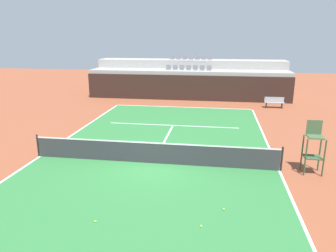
# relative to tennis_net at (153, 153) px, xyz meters

# --- Properties ---
(ground_plane) EXTENTS (80.00, 80.00, 0.00)m
(ground_plane) POSITION_rel_tennis_net_xyz_m (0.00, 0.00, -0.51)
(ground_plane) COLOR brown
(court_surface) EXTENTS (11.00, 24.00, 0.01)m
(court_surface) POSITION_rel_tennis_net_xyz_m (0.00, 0.00, -0.50)
(court_surface) COLOR #2D7238
(court_surface) RESTS_ON ground_plane
(baseline_far) EXTENTS (11.00, 0.10, 0.00)m
(baseline_far) POSITION_rel_tennis_net_xyz_m (0.00, 11.95, -0.50)
(baseline_far) COLOR white
(baseline_far) RESTS_ON court_surface
(sideline_left) EXTENTS (0.10, 24.00, 0.00)m
(sideline_left) POSITION_rel_tennis_net_xyz_m (-5.45, 0.00, -0.50)
(sideline_left) COLOR white
(sideline_left) RESTS_ON court_surface
(sideline_right) EXTENTS (0.10, 24.00, 0.00)m
(sideline_right) POSITION_rel_tennis_net_xyz_m (5.45, 0.00, -0.50)
(sideline_right) COLOR white
(sideline_right) RESTS_ON court_surface
(service_line_far) EXTENTS (8.26, 0.10, 0.00)m
(service_line_far) POSITION_rel_tennis_net_xyz_m (0.00, 6.40, -0.50)
(service_line_far) COLOR white
(service_line_far) RESTS_ON court_surface
(centre_service_line) EXTENTS (0.10, 6.40, 0.00)m
(centre_service_line) POSITION_rel_tennis_net_xyz_m (0.00, 3.20, -0.50)
(centre_service_line) COLOR white
(centre_service_line) RESTS_ON court_surface
(back_wall) EXTENTS (18.10, 0.30, 2.21)m
(back_wall) POSITION_rel_tennis_net_xyz_m (0.00, 14.99, 0.60)
(back_wall) COLOR black
(back_wall) RESTS_ON ground_plane
(stands_tier_lower) EXTENTS (18.10, 2.40, 2.52)m
(stands_tier_lower) POSITION_rel_tennis_net_xyz_m (0.00, 16.34, 0.75)
(stands_tier_lower) COLOR #9E9E99
(stands_tier_lower) RESTS_ON ground_plane
(stands_tier_upper) EXTENTS (18.10, 2.40, 3.31)m
(stands_tier_upper) POSITION_rel_tennis_net_xyz_m (0.00, 18.74, 1.15)
(stands_tier_upper) COLOR #9E9E99
(stands_tier_upper) RESTS_ON ground_plane
(seating_row_lower) EXTENTS (4.16, 0.44, 0.44)m
(seating_row_lower) POSITION_rel_tennis_net_xyz_m (-0.00, 16.44, 2.14)
(seating_row_lower) COLOR slate
(seating_row_lower) RESTS_ON stands_tier_lower
(seating_row_upper) EXTENTS (4.16, 0.44, 0.44)m
(seating_row_upper) POSITION_rel_tennis_net_xyz_m (-0.00, 18.84, 2.93)
(seating_row_upper) COLOR slate
(seating_row_upper) RESTS_ON stands_tier_upper
(tennis_net) EXTENTS (11.08, 0.08, 1.07)m
(tennis_net) POSITION_rel_tennis_net_xyz_m (0.00, 0.00, 0.00)
(tennis_net) COLOR black
(tennis_net) RESTS_ON court_surface
(umpire_chair) EXTENTS (0.76, 0.66, 2.20)m
(umpire_chair) POSITION_rel_tennis_net_xyz_m (6.70, 0.06, 0.68)
(umpire_chair) COLOR #334C2D
(umpire_chair) RESTS_ON ground_plane
(player_bench) EXTENTS (1.50, 0.40, 0.85)m
(player_bench) POSITION_rel_tennis_net_xyz_m (7.20, 12.90, -0.00)
(player_bench) COLOR #99999E
(player_bench) RESTS_ON ground_plane
(tennis_ball_0) EXTENTS (0.07, 0.07, 0.07)m
(tennis_ball_0) POSITION_rel_tennis_net_xyz_m (-0.78, -4.93, -0.47)
(tennis_ball_0) COLOR #CCE033
(tennis_ball_0) RESTS_ON court_surface
(tennis_ball_1) EXTENTS (0.07, 0.07, 0.07)m
(tennis_ball_1) POSITION_rel_tennis_net_xyz_m (3.09, -3.59, -0.47)
(tennis_ball_1) COLOR #CCE033
(tennis_ball_1) RESTS_ON court_surface
(tennis_ball_2) EXTENTS (0.07, 0.07, 0.07)m
(tennis_ball_2) POSITION_rel_tennis_net_xyz_m (2.42, -4.68, -0.47)
(tennis_ball_2) COLOR #CCE033
(tennis_ball_2) RESTS_ON court_surface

